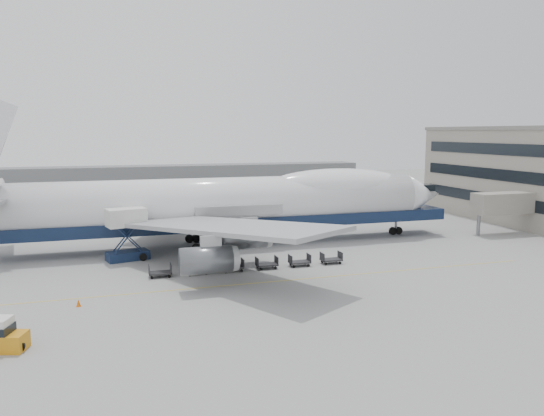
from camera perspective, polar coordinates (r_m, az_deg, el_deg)
name	(u,v)px	position (r m, az deg, el deg)	size (l,w,h in m)	color
ground	(249,268)	(58.29, -2.45, -6.42)	(260.00, 260.00, 0.00)	gray
apron_line	(265,282)	(52.72, -0.78, -8.00)	(60.00, 0.15, 0.01)	gold
hangar	(129,181)	(125.15, -15.16, 2.78)	(110.00, 8.00, 7.00)	slate
airliner	(230,203)	(68.83, -4.50, 0.59)	(67.00, 55.30, 19.98)	white
catering_truck	(127,231)	(63.19, -15.36, -2.38)	(5.10, 4.05, 6.03)	#182748
baggage_tug	(0,336)	(41.23, -27.20, -12.15)	(3.46, 2.53, 2.27)	orange
traffic_cone	(78,303)	(48.57, -20.10, -9.59)	(0.41, 0.41, 0.61)	#D75D0B
dolly_0	(160,272)	(55.63, -11.95, -6.75)	(2.30, 1.35, 1.30)	#2D2D30
dolly_1	(197,269)	(56.06, -8.07, -6.53)	(2.30, 1.35, 1.30)	#2D2D30
dolly_2	(233,266)	(56.75, -4.26, -6.29)	(2.30, 1.35, 1.30)	#2D2D30
dolly_3	(267,264)	(57.68, -0.57, -6.03)	(2.30, 1.35, 1.30)	#2D2D30
dolly_4	(300,261)	(58.84, 2.98, -5.75)	(2.30, 1.35, 1.30)	#2D2D30
dolly_5	(331,259)	(60.22, 6.38, -5.47)	(2.30, 1.35, 1.30)	#2D2D30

